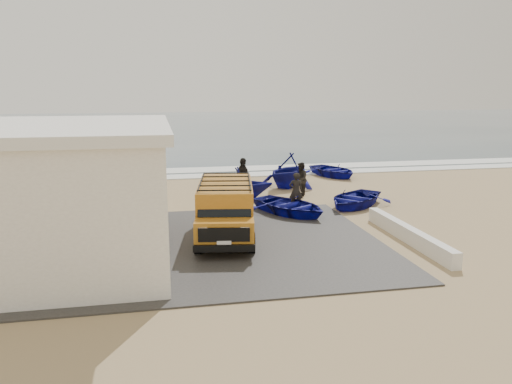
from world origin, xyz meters
TOP-DOWN VIEW (x-y plane):
  - ground at (0.00, 0.00)m, footprint 160.00×160.00m
  - slab at (-2.00, -2.00)m, footprint 12.00×10.00m
  - ocean at (0.00, 56.00)m, footprint 180.00×88.00m
  - surf_line at (0.00, 12.00)m, footprint 180.00×1.60m
  - surf_wash at (0.00, 14.50)m, footprint 180.00×2.20m
  - building at (-7.50, -2.00)m, footprint 8.40×9.40m
  - parapet at (5.00, -3.00)m, footprint 0.35×6.00m
  - van at (-1.34, -1.29)m, footprint 2.69×5.19m
  - boat_near_left at (1.87, 1.65)m, footprint 4.29×4.69m
  - boat_near_right at (5.21, 2.52)m, footprint 4.53×4.47m
  - boat_mid_left at (0.32, 5.11)m, footprint 3.50×3.16m
  - boat_far_left at (3.46, 7.70)m, footprint 4.77×4.78m
  - boat_far_right at (7.05, 10.42)m, footprint 3.73×4.42m
  - fisherman_front at (2.39, 2.50)m, footprint 0.69×0.52m
  - fisherman_middle at (3.43, 5.31)m, footprint 0.91×1.02m
  - fisherman_back at (0.51, 5.73)m, footprint 1.13×1.19m

SIDE VIEW (x-z plane):
  - ground at x=0.00m, z-range 0.00..0.00m
  - ocean at x=0.00m, z-range 0.00..0.01m
  - surf_wash at x=0.00m, z-range 0.00..0.04m
  - slab at x=-2.00m, z-range 0.00..0.05m
  - surf_line at x=0.00m, z-range 0.00..0.06m
  - parapet at x=5.00m, z-range 0.00..0.55m
  - boat_near_right at x=5.21m, z-range 0.00..0.77m
  - boat_far_right at x=7.05m, z-range 0.00..0.78m
  - boat_near_left at x=1.87m, z-range 0.00..0.79m
  - boat_mid_left at x=0.32m, z-range 0.00..1.62m
  - fisherman_front at x=2.39m, z-range 0.00..1.70m
  - fisherman_middle at x=3.43m, z-range 0.00..1.72m
  - boat_far_left at x=3.46m, z-range 0.00..1.91m
  - fisherman_back at x=0.51m, z-range 0.00..1.98m
  - van at x=-1.34m, z-range 0.08..2.20m
  - building at x=-7.50m, z-range 0.01..4.31m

